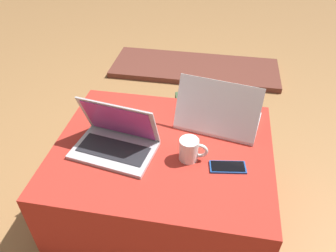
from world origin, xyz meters
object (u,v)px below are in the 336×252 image
object	(u,v)px
laptop_far	(218,116)
backpack	(204,125)
laptop_near	(116,140)
cell_phone	(228,167)
coffee_mug	(190,150)

from	to	relation	value
laptop_far	backpack	distance (m)	0.41
laptop_near	backpack	distance (m)	0.69
laptop_far	cell_phone	world-z (taller)	laptop_far
laptop_near	backpack	xyz separation A→B (m)	(0.35, 0.53, -0.29)
coffee_mug	cell_phone	bearing A→B (deg)	-9.51
laptop_near	backpack	size ratio (longest dim) A/B	0.82
laptop_far	coffee_mug	xyz separation A→B (m)	(-0.10, -0.25, -0.00)
laptop_near	laptop_far	xyz separation A→B (m)	(0.42, 0.24, 0.00)
laptop_near	cell_phone	bearing A→B (deg)	5.03
laptop_near	backpack	world-z (taller)	laptop_near
laptop_far	coffee_mug	size ratio (longest dim) A/B	3.43
laptop_far	coffee_mug	distance (m)	0.27
backpack	coffee_mug	bearing A→B (deg)	73.16
backpack	coffee_mug	size ratio (longest dim) A/B	3.79
laptop_near	cell_phone	world-z (taller)	laptop_near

